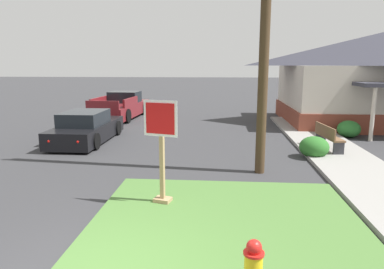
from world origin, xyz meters
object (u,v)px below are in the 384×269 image
at_px(manhole_cover, 131,197).
at_px(street_bench, 328,136).
at_px(pickup_truck_maroon, 121,107).
at_px(stop_sign, 162,153).
at_px(parked_sedan_black, 87,128).

height_order(manhole_cover, street_bench, street_bench).
bearing_deg(pickup_truck_maroon, stop_sign, -70.42).
height_order(stop_sign, manhole_cover, stop_sign).
height_order(stop_sign, pickup_truck_maroon, stop_sign).
xyz_separation_m(manhole_cover, street_bench, (5.86, 4.82, 0.59)).
relative_size(parked_sedan_black, pickup_truck_maroon, 0.80).
bearing_deg(street_bench, parked_sedan_black, 173.74).
distance_m(manhole_cover, pickup_truck_maroon, 12.73).
relative_size(stop_sign, street_bench, 1.28).
bearing_deg(manhole_cover, parked_sedan_black, 119.37).
relative_size(stop_sign, parked_sedan_black, 0.50).
relative_size(parked_sedan_black, street_bench, 2.54).
height_order(pickup_truck_maroon, street_bench, pickup_truck_maroon).
xyz_separation_m(parked_sedan_black, street_bench, (9.14, -1.00, 0.05)).
relative_size(manhole_cover, street_bench, 0.40).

